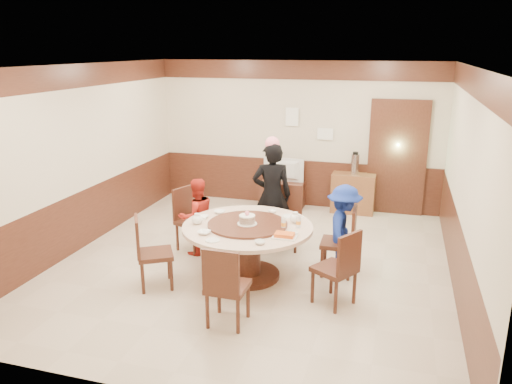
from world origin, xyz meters
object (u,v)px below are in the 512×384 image
(banquet_table, at_px, (248,240))
(birthday_cake, at_px, (247,219))
(television, at_px, (283,170))
(person_standing, at_px, (272,195))
(person_blue, at_px, (343,230))
(side_cabinet, at_px, (353,193))
(person_red, at_px, (197,217))
(thermos, at_px, (355,164))
(shrimp_platter, at_px, (285,236))
(tv_stand, at_px, (282,194))

(banquet_table, xyz_separation_m, birthday_cake, (0.01, -0.04, 0.31))
(birthday_cake, height_order, television, birthday_cake)
(banquet_table, height_order, person_standing, person_standing)
(person_blue, xyz_separation_m, television, (-1.50, 2.72, 0.10))
(birthday_cake, distance_m, television, 3.25)
(person_standing, distance_m, birthday_cake, 1.21)
(person_blue, relative_size, birthday_cake, 4.81)
(person_blue, bearing_deg, side_cabinet, -2.15)
(person_red, distance_m, thermos, 3.39)
(television, distance_m, thermos, 1.39)
(person_standing, xyz_separation_m, television, (-0.31, 2.02, -0.10))
(side_cabinet, bearing_deg, person_standing, -117.31)
(person_standing, height_order, television, person_standing)
(person_red, bearing_deg, television, -149.90)
(shrimp_platter, bearing_deg, birthday_cake, 154.54)
(banquet_table, distance_m, tv_stand, 3.22)
(person_standing, bearing_deg, thermos, -134.28)
(person_red, relative_size, tv_stand, 1.39)
(thermos, bearing_deg, person_blue, -87.34)
(television, bearing_deg, thermos, -177.59)
(television, distance_m, side_cabinet, 1.41)
(person_standing, height_order, thermos, person_standing)
(person_red, bearing_deg, birthday_cake, 103.31)
(birthday_cake, relative_size, shrimp_platter, 0.88)
(side_cabinet, bearing_deg, person_red, -127.79)
(birthday_cake, relative_size, television, 0.33)
(person_red, height_order, thermos, person_red)
(person_standing, xyz_separation_m, birthday_cake, (-0.02, -1.21, 0.01))
(person_standing, height_order, side_cabinet, person_standing)
(television, bearing_deg, birthday_cake, 96.20)
(person_standing, xyz_separation_m, thermos, (1.07, 2.05, 0.11))
(person_blue, distance_m, tv_stand, 3.13)
(person_red, bearing_deg, thermos, -172.97)
(banquet_table, relative_size, person_blue, 1.38)
(person_standing, bearing_deg, television, -98.17)
(banquet_table, relative_size, person_standing, 1.05)
(shrimp_platter, relative_size, tv_stand, 0.35)
(person_blue, relative_size, tv_stand, 1.49)
(side_cabinet, bearing_deg, television, -178.74)
(thermos, bearing_deg, person_red, -127.87)
(banquet_table, height_order, person_red, person_red)
(thermos, bearing_deg, tv_stand, -178.75)
(person_red, xyz_separation_m, television, (0.70, 2.63, 0.14))
(person_blue, bearing_deg, birthday_cake, 107.95)
(shrimp_platter, bearing_deg, person_blue, 50.69)
(birthday_cake, distance_m, thermos, 3.44)
(thermos, bearing_deg, television, -178.75)
(person_blue, bearing_deg, shrimp_platter, 135.77)
(banquet_table, height_order, person_blue, person_blue)
(banquet_table, distance_m, shrimp_platter, 0.70)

